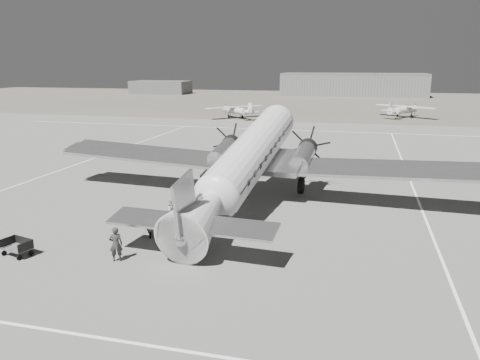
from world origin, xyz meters
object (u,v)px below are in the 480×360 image
object	(u,v)px
hangar_main	(353,84)
baggage_cart_near	(163,225)
ramp_agent	(173,212)
light_plane_right	(404,111)
light_plane_left	(236,112)
passenger	(182,206)
baggage_cart_far	(17,248)
shed_secondary	(161,87)
dc3_airliner	(248,162)
ground_crew	(116,244)

from	to	relation	value
hangar_main	baggage_cart_near	distance (m)	124.26
hangar_main	ramp_agent	world-z (taller)	hangar_main
light_plane_right	light_plane_left	bearing A→B (deg)	-129.18
hangar_main	light_plane_right	world-z (taller)	hangar_main
passenger	baggage_cart_far	bearing A→B (deg)	140.24
shed_secondary	dc3_airliner	world-z (taller)	dc3_airliner
shed_secondary	dc3_airliner	size ratio (longest dim) A/B	0.58
dc3_airliner	ground_crew	xyz separation A→B (m)	(-3.92, -10.59, -2.11)
hangar_main	dc3_airliner	world-z (taller)	hangar_main
baggage_cart_far	ramp_agent	world-z (taller)	ramp_agent
dc3_airliner	ramp_agent	world-z (taller)	dc3_airliner
light_plane_right	baggage_cart_far	xyz separation A→B (m)	(-23.48, -69.38, -0.76)
light_plane_left	baggage_cart_near	size ratio (longest dim) A/B	5.77
hangar_main	baggage_cart_far	xyz separation A→B (m)	(-13.29, -128.58, -2.88)
light_plane_left	ground_crew	world-z (taller)	light_plane_left
baggage_cart_near	passenger	world-z (taller)	passenger
dc3_airliner	passenger	xyz separation A→B (m)	(-3.09, -4.09, -2.08)
light_plane_right	baggage_cart_far	size ratio (longest dim) A/B	7.62
ramp_agent	baggage_cart_near	bearing A→B (deg)	-148.72
baggage_cart_far	ground_crew	xyz separation A→B (m)	(5.08, 0.64, 0.44)
light_plane_left	baggage_cart_near	bearing A→B (deg)	-126.75
light_plane_left	light_plane_right	distance (m)	29.64
shed_secondary	ground_crew	world-z (taller)	shed_secondary
ground_crew	light_plane_right	bearing A→B (deg)	-129.53
baggage_cart_far	ground_crew	bearing A→B (deg)	21.79
baggage_cart_far	light_plane_left	bearing A→B (deg)	109.26
dc3_airliner	passenger	distance (m)	5.53
hangar_main	light_plane_right	xyz separation A→B (m)	(10.18, -59.20, -2.11)
baggage_cart_near	ramp_agent	world-z (taller)	ramp_agent
dc3_airliner	ground_crew	distance (m)	11.49
light_plane_right	passenger	bearing A→B (deg)	-71.26
hangar_main	dc3_airliner	xyz separation A→B (m)	(-4.29, -117.34, -0.33)
light_plane_left	ramp_agent	world-z (taller)	light_plane_left
hangar_main	baggage_cart_near	world-z (taller)	hangar_main
hangar_main	baggage_cart_far	size ratio (longest dim) A/B	28.01
light_plane_right	ground_crew	bearing A→B (deg)	-70.48
baggage_cart_near	ramp_agent	xyz separation A→B (m)	(0.08, 1.35, 0.31)
hangar_main	ground_crew	distance (m)	128.22
shed_secondary	baggage_cart_far	bearing A→B (deg)	-69.30
ramp_agent	passenger	xyz separation A→B (m)	(0.08, 1.21, 0.04)
passenger	baggage_cart_near	bearing A→B (deg)	176.31
passenger	hangar_main	bearing A→B (deg)	-3.61
baggage_cart_near	baggage_cart_far	size ratio (longest dim) A/B	1.29
light_plane_right	dc3_airliner	bearing A→B (deg)	-69.48
dc3_airliner	passenger	bearing A→B (deg)	-123.52
ramp_agent	passenger	distance (m)	1.22
hangar_main	light_plane_left	xyz separation A→B (m)	(-18.27, -67.53, -2.14)
shed_secondary	light_plane_right	distance (m)	88.68
dc3_airliner	baggage_cart_near	world-z (taller)	dc3_airliner
dc3_airliner	baggage_cart_far	xyz separation A→B (m)	(-9.01, -11.23, -2.55)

